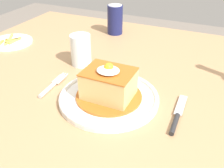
# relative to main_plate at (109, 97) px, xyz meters

# --- Properties ---
(dining_table) EXTENTS (1.47, 1.01, 0.76)m
(dining_table) POSITION_rel_main_plate_xyz_m (0.07, 0.13, -0.10)
(dining_table) COLOR #A87F56
(dining_table) RESTS_ON ground_plane
(main_plate) EXTENTS (0.27, 0.27, 0.02)m
(main_plate) POSITION_rel_main_plate_xyz_m (0.00, 0.00, 0.00)
(main_plate) COLOR white
(main_plate) RESTS_ON dining_table
(sandwich_meal) EXTENTS (0.18, 0.18, 0.10)m
(sandwich_meal) POSITION_rel_main_plate_xyz_m (0.00, -0.00, 0.04)
(sandwich_meal) COLOR #B75B1E
(sandwich_meal) RESTS_ON main_plate
(fork) EXTENTS (0.02, 0.14, 0.01)m
(fork) POSITION_rel_main_plate_xyz_m (-0.18, -0.01, -0.00)
(fork) COLOR silver
(fork) RESTS_ON dining_table
(knife) EXTENTS (0.02, 0.17, 0.01)m
(knife) POSITION_rel_main_plate_xyz_m (0.19, -0.01, -0.00)
(knife) COLOR #262628
(knife) RESTS_ON dining_table
(soda_can) EXTENTS (0.07, 0.07, 0.12)m
(soda_can) POSITION_rel_main_plate_xyz_m (-0.19, 0.48, 0.05)
(soda_can) COLOR #191E51
(soda_can) RESTS_ON dining_table
(drinking_glass) EXTENTS (0.07, 0.07, 0.10)m
(drinking_glass) POSITION_rel_main_plate_xyz_m (-0.18, 0.15, 0.04)
(drinking_glass) COLOR #3F2314
(drinking_glass) RESTS_ON dining_table
(side_plate_fries) EXTENTS (0.17, 0.17, 0.02)m
(side_plate_fries) POSITION_rel_main_plate_xyz_m (-0.53, 0.20, -0.00)
(side_plate_fries) COLOR white
(side_plate_fries) RESTS_ON dining_table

